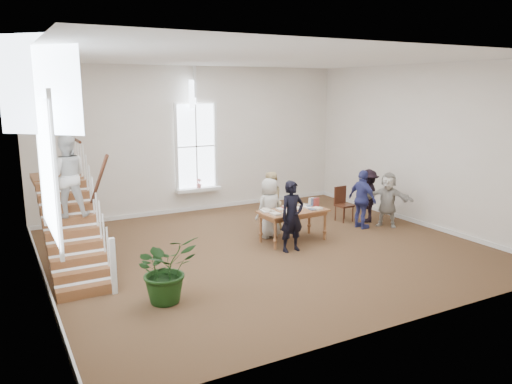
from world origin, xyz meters
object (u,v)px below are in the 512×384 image
woman_cluster_a (362,199)px  side_chair (342,202)px  library_table (293,213)px  police_officer (292,216)px  woman_cluster_b (368,196)px  floor_plant (166,269)px  woman_cluster_c (388,200)px  elderly_woman (269,208)px  person_yellow (270,202)px

woman_cluster_a → side_chair: (0.02, 0.90, -0.25)m
library_table → police_officer: (-0.45, -0.66, 0.13)m
library_table → side_chair: 2.57m
woman_cluster_a → woman_cluster_b: 0.75m
floor_plant → side_chair: bearing=25.3°
woman_cluster_a → woman_cluster_b: woman_cluster_a is taller
woman_cluster_c → floor_plant: size_ratio=1.23×
police_officer → woman_cluster_c: bearing=7.3°
police_officer → woman_cluster_b: police_officer is taller
woman_cluster_c → side_chair: 1.33m
elderly_woman → side_chair: elderly_woman is taller
floor_plant → library_table: bearing=26.6°
library_table → woman_cluster_b: (2.94, 0.55, 0.04)m
woman_cluster_a → woman_cluster_c: (0.74, -0.20, -0.05)m
woman_cluster_a → elderly_woman: bearing=73.8°
person_yellow → woman_cluster_b: bearing=152.6°
person_yellow → side_chair: size_ratio=1.62×
woman_cluster_a → woman_cluster_b: bearing=-59.1°
library_table → woman_cluster_c: 3.08m
person_yellow → woman_cluster_c: (3.13, -1.19, -0.05)m
woman_cluster_a → woman_cluster_b: size_ratio=1.06×
police_officer → side_chair: size_ratio=1.69×
person_yellow → side_chair: (2.41, -0.09, -0.25)m
elderly_woman → woman_cluster_a: size_ratio=0.96×
elderly_woman → woman_cluster_b: bearing=171.0°
woman_cluster_c → elderly_woman: bearing=-140.6°
floor_plant → elderly_woman: bearing=35.4°
library_table → woman_cluster_a: size_ratio=1.08×
police_officer → person_yellow: size_ratio=1.05×
person_yellow → side_chair: 2.43m
woman_cluster_b → woman_cluster_c: 0.67m
woman_cluster_a → floor_plant: (-6.36, -2.12, -0.19)m
library_table → side_chair: (2.36, 1.00, -0.16)m
library_table → floor_plant: floor_plant is taller
police_officer → elderly_woman: (0.10, 1.25, -0.07)m
woman_cluster_c → library_table: bearing=-131.1°
woman_cluster_a → woman_cluster_c: woman_cluster_a is taller
library_table → police_officer: 0.81m
woman_cluster_b → floor_plant: woman_cluster_b is taller
library_table → side_chair: size_ratio=1.75×
floor_plant → woman_cluster_c: bearing=15.1°
woman_cluster_a → police_officer: bearing=99.3°
elderly_woman → person_yellow: (0.30, 0.50, 0.04)m
woman_cluster_b → floor_plant: 7.42m
person_yellow → woman_cluster_b: (2.99, -0.54, -0.04)m
library_table → floor_plant: size_ratio=1.41×
woman_cluster_c → floor_plant: 7.35m
police_officer → woman_cluster_b: 3.60m
police_officer → elderly_woman: size_ratio=1.09×
elderly_woman → person_yellow: 0.58m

